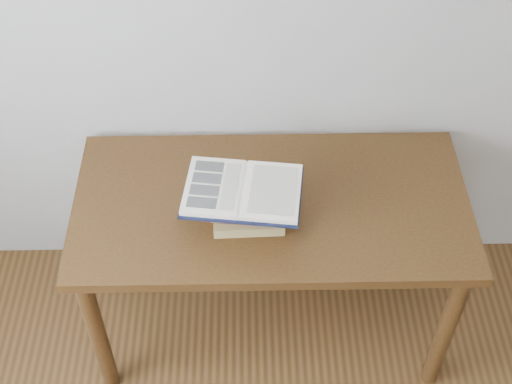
{
  "coord_description": "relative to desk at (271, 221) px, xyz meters",
  "views": [
    {
      "loc": [
        -0.09,
        -0.21,
        2.48
      ],
      "look_at": [
        -0.07,
        1.22,
        0.94
      ],
      "focal_mm": 50.0,
      "sensor_mm": 36.0,
      "label": 1
    }
  ],
  "objects": [
    {
      "name": "desk",
      "position": [
        0.0,
        0.0,
        0.0
      ],
      "size": [
        1.33,
        0.66,
        0.71
      ],
      "color": "#462B11",
      "rests_on": "ground"
    },
    {
      "name": "open_book",
      "position": [
        -0.09,
        -0.08,
        0.24
      ],
      "size": [
        0.4,
        0.3,
        0.03
      ],
      "rotation": [
        0.0,
        0.0,
        -0.12
      ],
      "color": "black",
      "rests_on": "book_stack"
    },
    {
      "name": "book_stack",
      "position": [
        -0.08,
        -0.06,
        0.16
      ],
      "size": [
        0.25,
        0.2,
        0.13
      ],
      "color": "#9D8551",
      "rests_on": "desk"
    }
  ]
}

